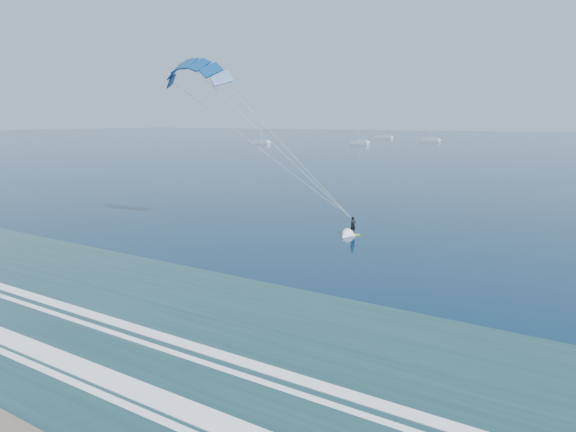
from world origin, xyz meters
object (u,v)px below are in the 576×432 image
Objects in this scene: kitesurfer_rig at (267,139)px; sailboat_7 at (384,137)px; sailboat_1 at (360,142)px; sailboat_2 at (430,140)px; sailboat_0 at (261,142)px.

sailboat_7 is at bearing 109.32° from kitesurfer_rig.
sailboat_2 is at bearing 66.37° from sailboat_1.
kitesurfer_rig is at bearing -54.54° from sailboat_0.
sailboat_1 is at bearing 111.61° from kitesurfer_rig.
sailboat_1 is at bearing 29.30° from sailboat_0.
kitesurfer_rig is 1.71× the size of sailboat_2.
sailboat_1 is (35.66, 20.02, -0.00)m from sailboat_0.
kitesurfer_rig is at bearing -68.39° from sailboat_1.
sailboat_1 is 0.91× the size of sailboat_2.
sailboat_1 is 43.19m from sailboat_2.
sailboat_2 is 0.87× the size of sailboat_7.
kitesurfer_rig reaches higher than sailboat_2.
sailboat_0 is 1.02× the size of sailboat_1.
sailboat_0 reaches higher than sailboat_1.
sailboat_2 reaches higher than sailboat_0.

